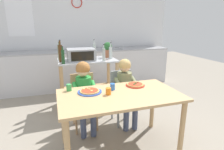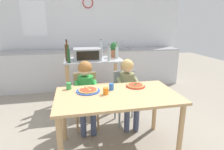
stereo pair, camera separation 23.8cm
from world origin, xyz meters
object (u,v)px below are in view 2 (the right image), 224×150
(pizza_plate_red_rimmed, at_px, (136,86))
(drinking_cup_green, at_px, (69,86))
(bottle_squat_spirits, at_px, (67,51))
(dining_chair_right, at_px, (126,93))
(bottle_tall_green_wine, at_px, (69,56))
(dining_table, at_px, (117,102))
(bottle_brown_beer, at_px, (67,52))
(kitchen_island_cart, at_px, (94,75))
(pizza_plate_blue_rimmed, at_px, (88,91))
(drinking_cup_blue, at_px, (111,87))
(child_in_olive_shirt, at_px, (128,85))
(bottle_slim_sauce, at_px, (101,50))
(child_in_green_shirt, at_px, (86,87))
(toaster_oven, at_px, (87,54))
(potted_herb_plant, at_px, (114,49))
(bottle_dark_olive_oil, at_px, (109,54))
(drinking_cup_orange, at_px, (106,91))
(dining_chair_left, at_px, (86,96))
(bottle_clear_vinegar, at_px, (117,52))

(pizza_plate_red_rimmed, xyz_separation_m, drinking_cup_green, (-0.85, 0.08, 0.03))
(bottle_squat_spirits, relative_size, dining_chair_right, 0.40)
(bottle_tall_green_wine, height_order, dining_table, bottle_tall_green_wine)
(bottle_brown_beer, relative_size, dining_table, 0.26)
(kitchen_island_cart, height_order, pizza_plate_blue_rimmed, kitchen_island_cart)
(kitchen_island_cart, relative_size, drinking_cup_blue, 13.02)
(bottle_tall_green_wine, relative_size, child_in_olive_shirt, 0.28)
(bottle_slim_sauce, xyz_separation_m, child_in_olive_shirt, (0.23, -1.10, -0.38))
(kitchen_island_cart, bearing_deg, child_in_green_shirt, -103.69)
(pizza_plate_blue_rimmed, relative_size, drinking_cup_green, 3.47)
(child_in_olive_shirt, bearing_deg, dining_table, -118.61)
(dining_chair_right, bearing_deg, bottle_brown_beer, 141.82)
(child_in_green_shirt, bearing_deg, bottle_tall_green_wine, 110.90)
(bottle_slim_sauce, distance_m, bottle_squat_spirits, 0.66)
(toaster_oven, height_order, potted_herb_plant, potted_herb_plant)
(bottle_dark_olive_oil, bearing_deg, drinking_cup_orange, -103.02)
(dining_table, height_order, dining_chair_left, dining_chair_left)
(potted_herb_plant, height_order, drinking_cup_blue, potted_herb_plant)
(bottle_dark_olive_oil, xyz_separation_m, potted_herb_plant, (0.17, 0.34, 0.04))
(bottle_dark_olive_oil, bearing_deg, bottle_tall_green_wine, -178.81)
(bottle_clear_vinegar, relative_size, drinking_cup_green, 3.66)
(bottle_clear_vinegar, xyz_separation_m, dining_chair_right, (-0.02, -0.71, -0.54))
(bottle_slim_sauce, height_order, pizza_plate_red_rimmed, bottle_slim_sauce)
(child_in_green_shirt, relative_size, pizza_plate_red_rimmed, 4.09)
(dining_chair_left, xyz_separation_m, pizza_plate_blue_rimmed, (-0.00, -0.52, 0.28))
(child_in_green_shirt, height_order, pizza_plate_red_rimmed, child_in_green_shirt)
(toaster_oven, xyz_separation_m, bottle_squat_spirits, (-0.35, 0.16, 0.04))
(bottle_slim_sauce, bearing_deg, child_in_olive_shirt, -78.13)
(bottle_brown_beer, relative_size, drinking_cup_green, 4.51)
(child_in_olive_shirt, xyz_separation_m, drinking_cup_green, (-0.85, -0.25, 0.13))
(dining_table, distance_m, drinking_cup_green, 0.64)
(bottle_slim_sauce, bearing_deg, toaster_oven, -139.30)
(toaster_oven, height_order, drinking_cup_orange, toaster_oven)
(bottle_tall_green_wine, distance_m, child_in_green_shirt, 0.74)
(toaster_oven, height_order, drinking_cup_green, toaster_oven)
(drinking_cup_orange, relative_size, drinking_cup_green, 0.97)
(bottle_clear_vinegar, xyz_separation_m, bottle_slim_sauce, (-0.25, 0.26, 0.02))
(bottle_tall_green_wine, relative_size, bottle_squat_spirits, 0.89)
(dining_table, bearing_deg, child_in_olive_shirt, 61.39)
(bottle_clear_vinegar, bearing_deg, bottle_slim_sauce, 133.78)
(bottle_slim_sauce, height_order, bottle_dark_olive_oil, bottle_slim_sauce)
(bottle_slim_sauce, xyz_separation_m, dining_chair_right, (0.23, -0.98, -0.56))
(drinking_cup_green, bearing_deg, bottle_squat_spirits, 91.44)
(bottle_tall_green_wine, xyz_separation_m, bottle_squat_spirits, (-0.03, 0.38, 0.02))
(bottle_dark_olive_oil, xyz_separation_m, drinking_cup_green, (-0.69, -0.88, -0.23))
(toaster_oven, xyz_separation_m, potted_herb_plant, (0.54, 0.14, 0.05))
(drinking_cup_green, bearing_deg, drinking_cup_blue, -14.73)
(child_in_olive_shirt, bearing_deg, bottle_clear_vinegar, 88.41)
(drinking_cup_blue, height_order, drinking_cup_green, drinking_cup_green)
(child_in_green_shirt, relative_size, drinking_cup_blue, 12.57)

